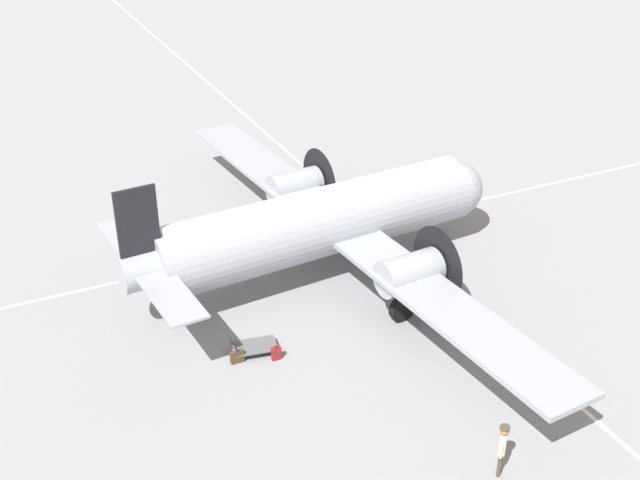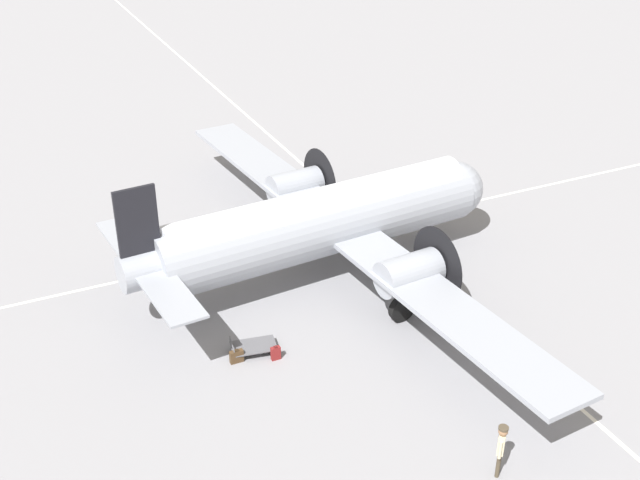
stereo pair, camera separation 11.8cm
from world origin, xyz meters
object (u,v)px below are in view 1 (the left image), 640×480
Objects in this scene: airliner_main at (329,220)px; baggage_cart at (254,347)px; suitcase_upright_spare at (276,353)px; suitcase_near_door at (237,357)px; crew_foreground at (503,444)px; traffic_cone at (528,370)px.

baggage_cart is (-5.10, -4.05, -2.31)m from airliner_main.
suitcase_upright_spare is (-4.49, -4.77, -2.31)m from airliner_main.
crew_foreground is at bearing -58.53° from suitcase_near_door.
suitcase_near_door is at bearing -148.39° from airliner_main.
traffic_cone is at bearing -4.24° from crew_foreground.
suitcase_near_door is at bearing 75.26° from crew_foreground.
suitcase_upright_spare is 0.31× the size of baggage_cart.
crew_foreground reaches higher than suitcase_near_door.
baggage_cart is (-4.55, 8.95, -0.90)m from crew_foreground.
airliner_main is at bearing 108.50° from traffic_cone.
suitcase_upright_spare is at bearing -138.08° from airliner_main.
crew_foreground is 10.08m from baggage_cart.
airliner_main is 7.64m from suitcase_near_door.
crew_foreground is at bearing -64.40° from suitcase_upright_spare.
crew_foreground is 5.14m from traffic_cone.
airliner_main reaches higher than suitcase_near_door.
baggage_cart is (0.76, 0.27, 0.02)m from suitcase_near_door.
suitcase_near_door is 0.87× the size of traffic_cone.
crew_foreground is 9.17m from suitcase_upright_spare.
traffic_cone reaches higher than baggage_cart.
crew_foreground is 1.02× the size of baggage_cart.
suitcase_upright_spare is (-3.94, 8.23, -0.90)m from crew_foreground.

